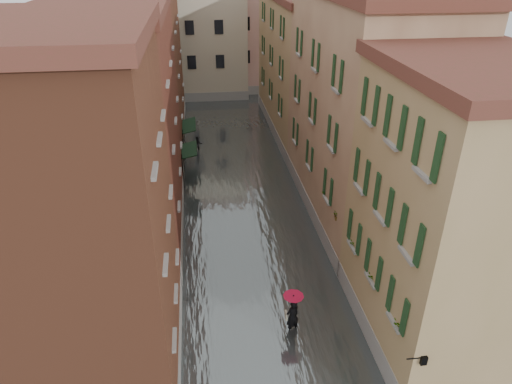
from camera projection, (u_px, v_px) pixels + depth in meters
ground at (267, 314)px, 21.48m from camera, size 120.00×120.00×0.00m
floodwater at (240, 186)px, 32.79m from camera, size 10.00×60.00×0.20m
building_left_near at (79, 232)px, 15.85m from camera, size 6.00×8.00×13.00m
building_left_mid at (121, 129)px, 25.58m from camera, size 6.00×14.00×12.50m
building_left_far at (143, 58)px, 38.33m from camera, size 6.00×16.00×14.00m
building_right_near at (453, 222)px, 17.81m from camera, size 6.00×8.00×11.50m
building_right_mid at (362, 114)px, 27.07m from camera, size 6.00×14.00×13.00m
building_right_far at (305, 68)px, 40.53m from camera, size 6.00×16.00×11.50m
building_end_cream at (190, 35)px, 51.25m from camera, size 12.00×9.00×13.00m
building_end_pink at (267, 35)px, 54.27m from camera, size 10.00×9.00×12.00m
awning_near at (189, 151)px, 32.43m from camera, size 1.09×2.76×2.80m
awning_far at (189, 126)px, 36.87m from camera, size 1.09×3.29×2.80m
wall_lantern at (423, 359)px, 15.31m from camera, size 0.71×0.22×0.35m
window_planters at (356, 239)px, 20.74m from camera, size 0.59×10.88×0.84m
pedestrian_main at (293, 311)px, 19.90m from camera, size 0.91×0.91×2.06m
pedestrian_far at (198, 145)px, 38.01m from camera, size 0.80×0.68×1.45m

